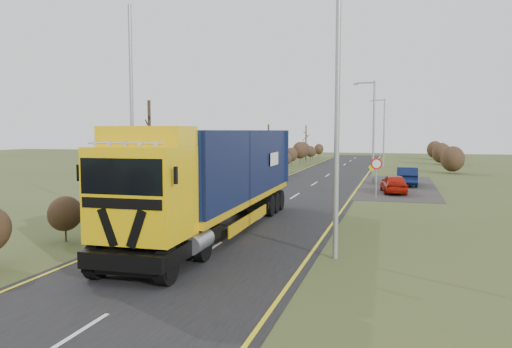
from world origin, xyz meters
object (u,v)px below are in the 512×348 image
object	(u,v)px
car_red_hatchback	(394,184)
speed_sign	(376,170)
lorry	(218,173)
car_blue_sedan	(407,176)
streetlight_near	(333,95)

from	to	relation	value
car_red_hatchback	speed_sign	xyz separation A→B (m)	(-1.09, -3.10, 1.19)
car_red_hatchback	speed_sign	bearing A→B (deg)	62.56
car_red_hatchback	speed_sign	distance (m)	3.50
lorry	car_red_hatchback	size ratio (longest dim) A/B	4.15
lorry	car_blue_sedan	xyz separation A→B (m)	(8.16, 21.48, -1.83)
car_red_hatchback	lorry	bearing A→B (deg)	57.95
lorry	car_blue_sedan	bearing A→B (deg)	67.91
lorry	streetlight_near	distance (m)	6.79
car_blue_sedan	speed_sign	size ratio (longest dim) A/B	1.73
lorry	streetlight_near	xyz separation A→B (m)	(5.26, -3.05, 3.03)
car_blue_sedan	speed_sign	bearing A→B (deg)	76.96
lorry	speed_sign	distance (m)	14.37
lorry	car_red_hatchback	xyz separation A→B (m)	(7.17, 16.10, -1.91)
car_blue_sedan	lorry	bearing A→B (deg)	69.95
lorry	speed_sign	size ratio (longest dim) A/B	6.23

